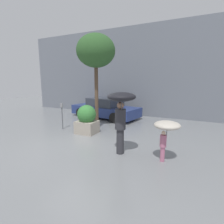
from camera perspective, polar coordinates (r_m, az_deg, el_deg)
name	(u,v)px	position (r m, az deg, el deg)	size (l,w,h in m)	color
ground_plane	(80,144)	(7.02, -10.42, -10.18)	(40.00, 40.00, 0.00)	slate
building_facade	(136,72)	(12.41, 7.77, 12.81)	(18.00, 0.30, 6.00)	slate
planter_box	(87,119)	(8.16, -8.24, -2.41)	(0.92, 0.86, 1.33)	#9E9384
person_adult	(121,109)	(5.56, 2.98, 1.12)	(0.90, 0.90, 2.08)	#2D2D33
person_child	(167,128)	(5.41, 17.38, -5.04)	(0.77, 0.77, 1.26)	#B76684
parked_car_near	(105,109)	(11.58, -2.29, 1.13)	(4.82, 2.62, 1.29)	navy
street_tree	(96,52)	(9.00, -5.30, 19.03)	(1.89, 1.89, 4.66)	brown
parking_meter	(62,111)	(9.05, -16.05, 0.40)	(0.14, 0.14, 1.32)	#595B60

